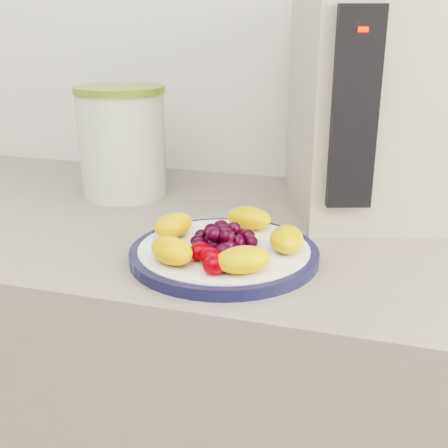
% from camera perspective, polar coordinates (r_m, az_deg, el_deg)
% --- Properties ---
extents(counter, '(3.50, 0.60, 0.90)m').
position_cam_1_polar(counter, '(1.13, -0.98, -21.61)').
color(counter, gray).
rests_on(counter, floor).
extents(plate_rim, '(0.25, 0.25, 0.01)m').
position_cam_1_polar(plate_rim, '(0.75, -0.00, -3.06)').
color(plate_rim, '#111536').
rests_on(plate_rim, counter).
extents(plate_face, '(0.23, 0.23, 0.02)m').
position_cam_1_polar(plate_face, '(0.75, -0.00, -2.99)').
color(plate_face, white).
rests_on(plate_face, counter).
extents(canister, '(0.17, 0.17, 0.18)m').
position_cam_1_polar(canister, '(1.04, -10.28, 7.89)').
color(canister, '#415E17').
rests_on(canister, counter).
extents(canister_lid, '(0.17, 0.17, 0.01)m').
position_cam_1_polar(canister_lid, '(1.02, -10.61, 13.27)').
color(canister_lid, olive).
rests_on(canister_lid, canister).
extents(appliance_body, '(0.29, 0.34, 0.36)m').
position_cam_1_polar(appliance_body, '(0.95, 14.08, 12.09)').
color(appliance_body, '#A99E90').
rests_on(appliance_body, counter).
extents(appliance_panel, '(0.07, 0.04, 0.27)m').
position_cam_1_polar(appliance_panel, '(0.79, 13.12, 11.16)').
color(appliance_panel, black).
rests_on(appliance_panel, appliance_body).
extents(appliance_led, '(0.01, 0.01, 0.01)m').
position_cam_1_polar(appliance_led, '(0.78, 13.94, 18.64)').
color(appliance_led, '#FF0C05').
rests_on(appliance_led, appliance_panel).
extents(fruit_plate, '(0.22, 0.21, 0.03)m').
position_cam_1_polar(fruit_plate, '(0.73, -0.07, -1.57)').
color(fruit_plate, orange).
rests_on(fruit_plate, plate_face).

